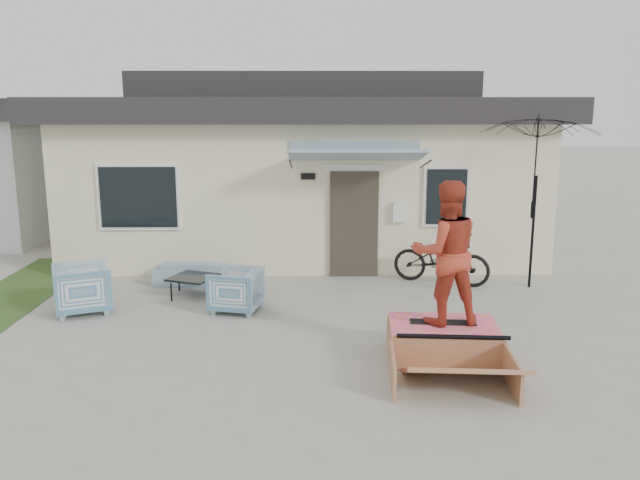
{
  "coord_description": "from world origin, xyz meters",
  "views": [
    {
      "loc": [
        0.19,
        -8.0,
        3.37
      ],
      "look_at": [
        0.3,
        1.8,
        1.3
      ],
      "focal_mm": 36.17,
      "sensor_mm": 36.0,
      "label": 1
    }
  ],
  "objects_px": {
    "armchair_right": "(236,288)",
    "skateboard": "(443,321)",
    "skater": "(446,250)",
    "armchair_left": "(83,286)",
    "loveseat": "(198,268)",
    "patio_umbrella": "(535,195)",
    "coffee_table": "(193,286)",
    "bicycle": "(441,253)",
    "skate_ramp": "(443,341)"
  },
  "relations": [
    {
      "from": "armchair_right",
      "to": "skateboard",
      "type": "bearing_deg",
      "value": 69.04
    },
    {
      "from": "skater",
      "to": "armchair_left",
      "type": "bearing_deg",
      "value": -26.46
    },
    {
      "from": "loveseat",
      "to": "armchair_left",
      "type": "bearing_deg",
      "value": 53.03
    },
    {
      "from": "armchair_left",
      "to": "armchair_right",
      "type": "distance_m",
      "value": 2.51
    },
    {
      "from": "loveseat",
      "to": "patio_umbrella",
      "type": "xyz_separation_m",
      "value": [
        6.27,
        -0.28,
        1.43
      ]
    },
    {
      "from": "loveseat",
      "to": "armchair_right",
      "type": "distance_m",
      "value": 1.89
    },
    {
      "from": "coffee_table",
      "to": "patio_umbrella",
      "type": "xyz_separation_m",
      "value": [
        6.22,
        0.5,
        1.57
      ]
    },
    {
      "from": "armchair_left",
      "to": "armchair_right",
      "type": "xyz_separation_m",
      "value": [
        2.51,
        0.03,
        -0.05
      ]
    },
    {
      "from": "loveseat",
      "to": "skateboard",
      "type": "relative_size",
      "value": 1.84
    },
    {
      "from": "bicycle",
      "to": "skater",
      "type": "bearing_deg",
      "value": -167.24
    },
    {
      "from": "coffee_table",
      "to": "bicycle",
      "type": "height_order",
      "value": "bicycle"
    },
    {
      "from": "bicycle",
      "to": "skater",
      "type": "relative_size",
      "value": 0.97
    },
    {
      "from": "armchair_left",
      "to": "patio_umbrella",
      "type": "distance_m",
      "value": 8.09
    },
    {
      "from": "armchair_left",
      "to": "patio_umbrella",
      "type": "bearing_deg",
      "value": -102.88
    },
    {
      "from": "skater",
      "to": "armchair_right",
      "type": "bearing_deg",
      "value": -40.44
    },
    {
      "from": "armchair_right",
      "to": "bicycle",
      "type": "relative_size",
      "value": 0.43
    },
    {
      "from": "coffee_table",
      "to": "skateboard",
      "type": "bearing_deg",
      "value": -36.56
    },
    {
      "from": "armchair_right",
      "to": "bicycle",
      "type": "xyz_separation_m",
      "value": [
        3.73,
        1.63,
        0.2
      ]
    },
    {
      "from": "armchair_left",
      "to": "coffee_table",
      "type": "height_order",
      "value": "armchair_left"
    },
    {
      "from": "armchair_left",
      "to": "skate_ramp",
      "type": "height_order",
      "value": "armchair_left"
    },
    {
      "from": "coffee_table",
      "to": "patio_umbrella",
      "type": "bearing_deg",
      "value": 4.64
    },
    {
      "from": "armchair_left",
      "to": "armchair_right",
      "type": "relative_size",
      "value": 1.12
    },
    {
      "from": "armchair_left",
      "to": "bicycle",
      "type": "relative_size",
      "value": 0.48
    },
    {
      "from": "patio_umbrella",
      "to": "skateboard",
      "type": "bearing_deg",
      "value": -124.35
    },
    {
      "from": "patio_umbrella",
      "to": "skater",
      "type": "relative_size",
      "value": 1.33
    },
    {
      "from": "armchair_right",
      "to": "patio_umbrella",
      "type": "height_order",
      "value": "patio_umbrella"
    },
    {
      "from": "armchair_left",
      "to": "skate_ramp",
      "type": "distance_m",
      "value": 5.9
    },
    {
      "from": "patio_umbrella",
      "to": "skateboard",
      "type": "xyz_separation_m",
      "value": [
        -2.32,
        -3.39,
        -1.25
      ]
    },
    {
      "from": "loveseat",
      "to": "skate_ramp",
      "type": "bearing_deg",
      "value": 143.05
    },
    {
      "from": "loveseat",
      "to": "coffee_table",
      "type": "distance_m",
      "value": 0.8
    },
    {
      "from": "bicycle",
      "to": "patio_umbrella",
      "type": "bearing_deg",
      "value": -75.64
    },
    {
      "from": "skate_ramp",
      "to": "skateboard",
      "type": "relative_size",
      "value": 2.17
    },
    {
      "from": "coffee_table",
      "to": "skater",
      "type": "distance_m",
      "value": 5.02
    },
    {
      "from": "patio_umbrella",
      "to": "skate_ramp",
      "type": "xyz_separation_m",
      "value": [
        -2.32,
        -3.44,
        -1.51
      ]
    },
    {
      "from": "armchair_right",
      "to": "patio_umbrella",
      "type": "distance_m",
      "value": 5.69
    },
    {
      "from": "armchair_right",
      "to": "skater",
      "type": "height_order",
      "value": "skater"
    },
    {
      "from": "skate_ramp",
      "to": "armchair_right",
      "type": "bearing_deg",
      "value": 149.84
    },
    {
      "from": "skateboard",
      "to": "skater",
      "type": "distance_m",
      "value": 0.99
    },
    {
      "from": "patio_umbrella",
      "to": "bicycle",
      "type": "bearing_deg",
      "value": 170.83
    },
    {
      "from": "armchair_left",
      "to": "coffee_table",
      "type": "bearing_deg",
      "value": -84.28
    },
    {
      "from": "loveseat",
      "to": "patio_umbrella",
      "type": "bearing_deg",
      "value": -176.22
    },
    {
      "from": "skateboard",
      "to": "skate_ramp",
      "type": "bearing_deg",
      "value": -88.57
    },
    {
      "from": "skateboard",
      "to": "skater",
      "type": "xyz_separation_m",
      "value": [
        -0.0,
        0.0,
        0.99
      ]
    },
    {
      "from": "loveseat",
      "to": "skater",
      "type": "xyz_separation_m",
      "value": [
        3.95,
        -3.67,
        1.17
      ]
    },
    {
      "from": "skateboard",
      "to": "patio_umbrella",
      "type": "bearing_deg",
      "value": 61.27
    },
    {
      "from": "armchair_right",
      "to": "patio_umbrella",
      "type": "xyz_separation_m",
      "value": [
        5.35,
        1.37,
        1.35
      ]
    },
    {
      "from": "armchair_right",
      "to": "coffee_table",
      "type": "bearing_deg",
      "value": -122.29
    },
    {
      "from": "armchair_right",
      "to": "skater",
      "type": "relative_size",
      "value": 0.41
    },
    {
      "from": "skate_ramp",
      "to": "skater",
      "type": "bearing_deg",
      "value": 90.0
    },
    {
      "from": "loveseat",
      "to": "armchair_right",
      "type": "height_order",
      "value": "armchair_right"
    }
  ]
}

